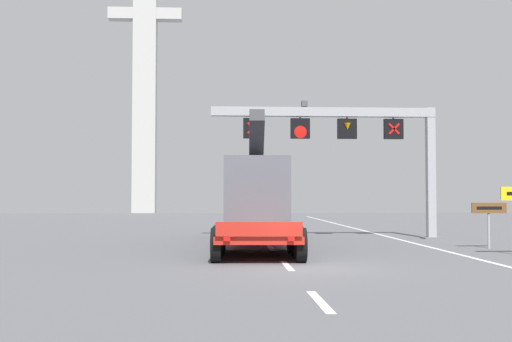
# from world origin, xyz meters

# --- Properties ---
(ground) EXTENTS (112.00, 112.00, 0.00)m
(ground) POSITION_xyz_m (0.00, 0.00, 0.00)
(ground) COLOR #5B5B60
(lane_markings) EXTENTS (0.20, 78.73, 0.01)m
(lane_markings) POSITION_xyz_m (-0.34, 32.06, 0.01)
(lane_markings) COLOR silver
(lane_markings) RESTS_ON ground
(edge_line_right) EXTENTS (0.20, 63.00, 0.01)m
(edge_line_right) POSITION_xyz_m (6.20, 12.00, 0.01)
(edge_line_right) COLOR silver
(edge_line_right) RESTS_ON ground
(overhead_lane_gantry) EXTENTS (11.31, 0.90, 6.76)m
(overhead_lane_gantry) POSITION_xyz_m (4.06, 11.70, 5.22)
(overhead_lane_gantry) COLOR #9EA0A5
(overhead_lane_gantry) RESTS_ON ground
(heavy_haul_truck_red) EXTENTS (3.48, 14.14, 5.30)m
(heavy_haul_truck_red) POSITION_xyz_m (-0.87, 8.67, 1.99)
(heavy_haul_truck_red) COLOR red
(heavy_haul_truck_red) RESTS_ON ground
(tourist_info_sign_brown) EXTENTS (1.43, 0.15, 1.83)m
(tourist_info_sign_brown) POSITION_xyz_m (8.39, 5.95, 1.39)
(tourist_info_sign_brown) COLOR #9EA0A5
(tourist_info_sign_brown) RESTS_ON ground
(bridge_pylon_distant) EXTENTS (9.00, 2.00, 39.47)m
(bridge_pylon_distant) POSITION_xyz_m (-11.86, 57.94, 20.13)
(bridge_pylon_distant) COLOR #B7B7B2
(bridge_pylon_distant) RESTS_ON ground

